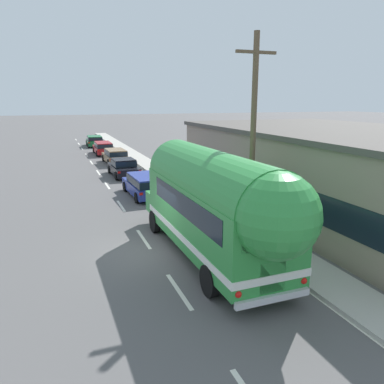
{
  "coord_description": "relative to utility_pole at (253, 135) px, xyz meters",
  "views": [
    {
      "loc": [
        -3.32,
        -13.52,
        5.83
      ],
      "look_at": [
        2.09,
        0.98,
        2.01
      ],
      "focal_mm": 34.83,
      "sensor_mm": 36.0,
      "label": 1
    }
  ],
  "objects": [
    {
      "name": "sidewalk_slab",
      "position": [
        0.15,
        9.69,
        -4.35
      ],
      "size": [
        1.8,
        90.0,
        0.15
      ],
      "primitive_type": "cube",
      "color": "#ADA89E",
      "rests_on": "ground"
    },
    {
      "name": "utility_pole",
      "position": [
        0.0,
        0.0,
        0.0
      ],
      "size": [
        1.8,
        0.24,
        8.5
      ],
      "color": "brown",
      "rests_on": "ground"
    },
    {
      "name": "car_second",
      "position": [
        -2.82,
        15.21,
        -3.69
      ],
      "size": [
        2.04,
        4.38,
        1.37
      ],
      "color": "black",
      "rests_on": "ground"
    },
    {
      "name": "lane_markings",
      "position": [
        -1.88,
        12.69,
        -4.42
      ],
      "size": [
        3.95,
        80.0,
        0.01
      ],
      "color": "silver",
      "rests_on": "ground"
    },
    {
      "name": "car_third",
      "position": [
        -2.48,
        21.45,
        -3.64
      ],
      "size": [
        2.03,
        4.41,
        1.37
      ],
      "color": "olive",
      "rests_on": "ground"
    },
    {
      "name": "ground_plane",
      "position": [
        -4.57,
        -0.31,
        -4.42
      ],
      "size": [
        300.0,
        300.0,
        0.0
      ],
      "primitive_type": "plane",
      "color": "#565454"
    },
    {
      "name": "car_fifth",
      "position": [
        -2.82,
        36.03,
        -3.64
      ],
      "size": [
        2.09,
        4.55,
        1.37
      ],
      "color": "#196633",
      "rests_on": "ground"
    },
    {
      "name": "painted_bus",
      "position": [
        -2.65,
        -2.21,
        -2.12
      ],
      "size": [
        2.7,
        10.67,
        4.12
      ],
      "color": "#2D8C3D",
      "rests_on": "ground"
    },
    {
      "name": "car_lead",
      "position": [
        -2.76,
        8.26,
        -3.63
      ],
      "size": [
        2.08,
        4.58,
        1.37
      ],
      "color": "navy",
      "rests_on": "ground"
    },
    {
      "name": "car_fourth",
      "position": [
        -2.74,
        28.12,
        -3.63
      ],
      "size": [
        1.88,
        4.73,
        1.37
      ],
      "color": "#A5191E",
      "rests_on": "ground"
    },
    {
      "name": "roadside_building",
      "position": [
        6.99,
        2.29,
        -2.25
      ],
      "size": [
        11.38,
        20.39,
        4.34
      ],
      "color": "gray",
      "rests_on": "ground"
    }
  ]
}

